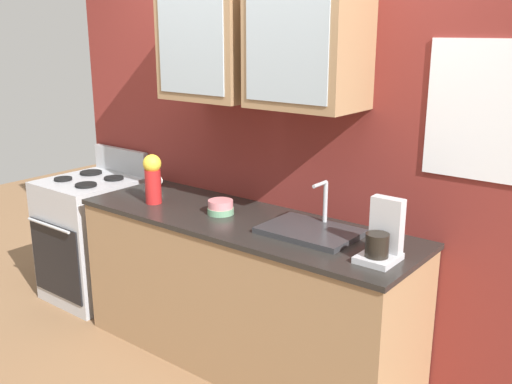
# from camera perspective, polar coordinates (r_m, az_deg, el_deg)

# --- Properties ---
(ground_plane) EXTENTS (10.00, 10.00, 0.00)m
(ground_plane) POSITION_cam_1_polar(r_m,az_deg,el_deg) (3.68, -1.23, -15.83)
(ground_plane) COLOR brown
(back_wall_unit) EXTENTS (3.49, 0.49, 2.58)m
(back_wall_unit) POSITION_cam_1_polar(r_m,az_deg,el_deg) (3.42, 2.16, 7.28)
(back_wall_unit) COLOR maroon
(back_wall_unit) RESTS_ON ground_plane
(counter) EXTENTS (2.09, 0.66, 0.89)m
(counter) POSITION_cam_1_polar(r_m,az_deg,el_deg) (3.47, -1.27, -9.58)
(counter) COLOR #93704C
(counter) RESTS_ON ground_plane
(stove_range) EXTENTS (0.59, 0.68, 1.07)m
(stove_range) POSITION_cam_1_polar(r_m,az_deg,el_deg) (4.44, -15.60, -4.29)
(stove_range) COLOR #ADAFB5
(stove_range) RESTS_ON ground_plane
(sink_faucet) EXTENTS (0.50, 0.35, 0.26)m
(sink_faucet) POSITION_cam_1_polar(r_m,az_deg,el_deg) (3.08, 5.33, -3.73)
(sink_faucet) COLOR #2D2D30
(sink_faucet) RESTS_ON counter
(bowl_stack) EXTENTS (0.15, 0.15, 0.08)m
(bowl_stack) POSITION_cam_1_polar(r_m,az_deg,el_deg) (3.39, -3.47, -1.50)
(bowl_stack) COLOR #669972
(bowl_stack) RESTS_ON counter
(vase) EXTENTS (0.11, 0.11, 0.31)m
(vase) POSITION_cam_1_polar(r_m,az_deg,el_deg) (3.61, -10.05, 1.43)
(vase) COLOR #B21E1E
(vase) RESTS_ON counter
(cup_near_sink) EXTENTS (0.11, 0.07, 0.09)m
(cup_near_sink) POSITION_cam_1_polar(r_m,az_deg,el_deg) (4.02, -9.76, 1.19)
(cup_near_sink) COLOR silver
(cup_near_sink) RESTS_ON counter
(coffee_maker) EXTENTS (0.17, 0.20, 0.29)m
(coffee_maker) POSITION_cam_1_polar(r_m,az_deg,el_deg) (2.77, 12.23, -4.36)
(coffee_maker) COLOR #B7B7BC
(coffee_maker) RESTS_ON counter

